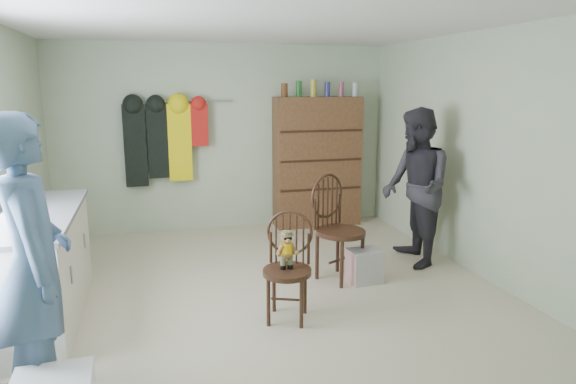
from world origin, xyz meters
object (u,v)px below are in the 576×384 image
object	(u,v)px
counter	(40,267)
dresser	(317,161)
chair_far	(336,224)
chair_front	(288,260)

from	to	relation	value
counter	dresser	size ratio (longest dim) A/B	0.92
chair_far	dresser	xyz separation A→B (m)	(0.48, 2.03, 0.33)
chair_front	chair_far	bearing A→B (deg)	69.92
counter	chair_front	size ratio (longest dim) A/B	2.02
counter	chair_far	world-z (taller)	chair_far
chair_far	counter	bearing A→B (deg)	157.35
chair_front	dresser	bearing A→B (deg)	90.06
dresser	chair_far	bearing A→B (deg)	-103.24
chair_front	chair_far	distance (m)	1.04
counter	dresser	xyz separation A→B (m)	(3.20, 2.30, 0.44)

